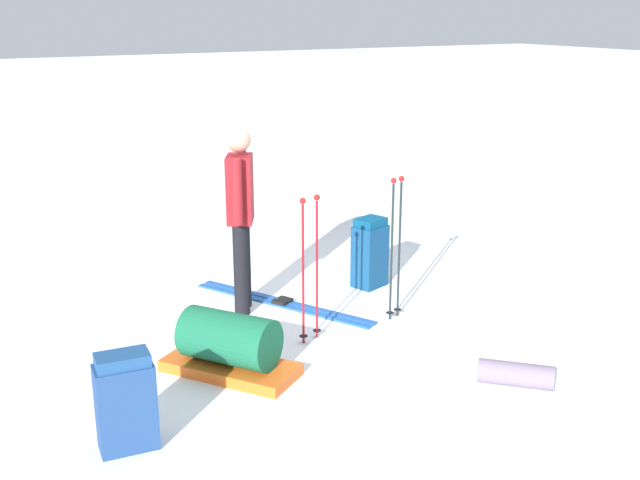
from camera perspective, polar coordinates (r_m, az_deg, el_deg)
The scene contains 9 objects.
ground_plane at distance 7.13m, azimuth 0.00°, elevation -5.39°, with size 80.00×80.00×0.00m, color white.
skier_standing at distance 6.94m, azimuth -5.90°, elevation 2.20°, with size 0.36×0.51×1.70m.
ski_pair_near at distance 7.33m, azimuth -2.79°, elevation -4.68°, with size 1.06×1.82×0.05m.
backpack_large_dark at distance 7.71m, azimuth 3.71°, elevation -0.97°, with size 0.38×0.33×0.71m.
backpack_bright at distance 5.09m, azimuth -14.17°, elevation -11.57°, with size 0.38×0.25×0.65m.
ski_poles_planted_near at distance 6.82m, azimuth 5.63°, elevation -0.08°, with size 0.17×0.10×1.30m.
ski_poles_planted_far at distance 6.32m, azimuth -0.74°, elevation -1.62°, with size 0.22×0.12×1.25m.
gear_sled at distance 5.97m, azimuth -6.71°, elevation -7.79°, with size 0.96×1.11×0.49m.
sleeping_mat_rolled at distance 5.98m, azimuth 14.27°, elevation -9.60°, with size 0.18×0.18×0.55m, color slate.
Camera 1 is at (3.22, 5.76, 2.70)m, focal length 43.27 mm.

